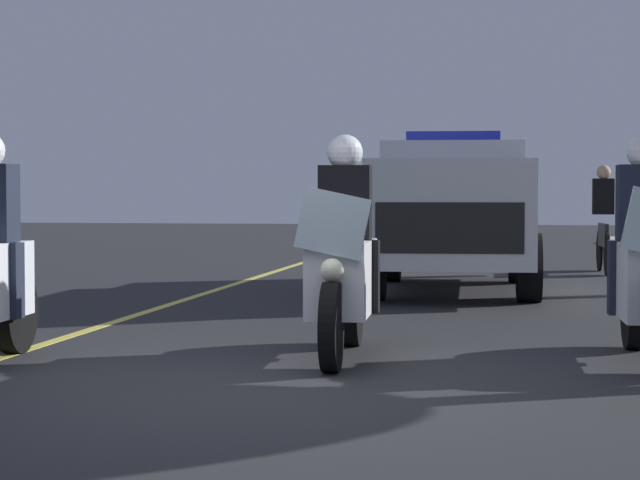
% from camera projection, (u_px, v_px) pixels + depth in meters
% --- Properties ---
extents(ground_plane, '(80.00, 80.00, 0.00)m').
position_uv_depth(ground_plane, '(273.00, 393.00, 7.80)').
color(ground_plane, '#28282B').
extents(police_motorcycle_lead_right, '(2.14, 0.59, 1.72)m').
position_uv_depth(police_motorcycle_lead_right, '(343.00, 267.00, 9.40)').
color(police_motorcycle_lead_right, black).
rests_on(police_motorcycle_lead_right, ground).
extents(police_suv, '(4.99, 2.26, 2.05)m').
position_uv_depth(police_suv, '(453.00, 208.00, 15.78)').
color(police_suv, silver).
rests_on(police_suv, ground).
extents(cyclist_background, '(1.76, 0.33, 1.69)m').
position_uv_depth(cyclist_background, '(603.00, 219.00, 19.16)').
color(cyclist_background, black).
rests_on(cyclist_background, ground).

